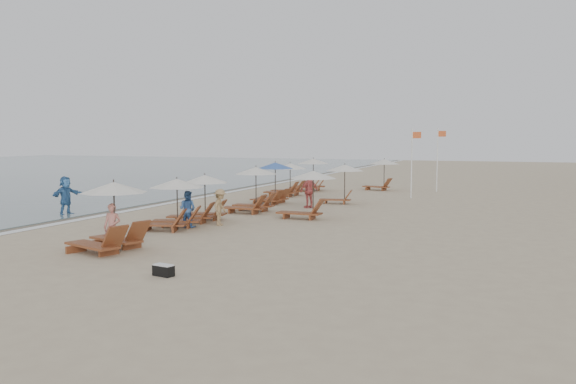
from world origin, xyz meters
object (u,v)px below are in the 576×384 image
at_px(inland_station_0, 307,191).
at_px(inland_station_2, 381,171).
at_px(inland_station_1, 341,178).
at_px(beachgoer_mid_a, 187,209).
at_px(lounger_station_2, 200,200).
at_px(beachgoer_far_a, 309,191).
at_px(beachgoer_mid_b, 220,207).
at_px(lounger_station_0, 107,220).
at_px(waterline_walker, 66,195).
at_px(flag_pole_near, 412,160).
at_px(lounger_station_4, 272,183).
at_px(lounger_station_3, 251,192).
at_px(lounger_station_5, 286,181).
at_px(duffel_bag, 163,270).
at_px(beachgoer_near, 112,228).
at_px(lounger_station_6, 310,176).
at_px(lounger_station_1, 172,204).

distance_m(inland_station_0, inland_station_2, 16.27).
distance_m(inland_station_1, beachgoer_mid_a, 11.66).
distance_m(lounger_station_2, beachgoer_far_a, 7.21).
distance_m(inland_station_1, beachgoer_mid_b, 10.44).
bearing_deg(lounger_station_0, waterline_walker, 139.03).
distance_m(lounger_station_0, flag_pole_near, 22.19).
bearing_deg(inland_station_1, lounger_station_4, -158.95).
bearing_deg(inland_station_0, lounger_station_4, 127.09).
relative_size(lounger_station_4, inland_station_0, 0.89).
bearing_deg(beachgoer_mid_a, beachgoer_far_a, -108.14).
bearing_deg(beachgoer_mid_b, lounger_station_3, 0.97).
distance_m(lounger_station_0, lounger_station_2, 7.35).
relative_size(lounger_station_4, waterline_walker, 1.31).
bearing_deg(beachgoer_mid_b, lounger_station_5, 1.82).
xyz_separation_m(beachgoer_mid_b, flag_pole_near, (5.61, 14.70, 1.62)).
bearing_deg(lounger_station_0, inland_station_0, 70.75).
xyz_separation_m(beachgoer_far_a, waterline_walker, (-10.13, -6.99, 0.01)).
distance_m(waterline_walker, duffel_bag, 15.00).
relative_size(lounger_station_4, lounger_station_5, 0.92).
bearing_deg(beachgoer_far_a, inland_station_2, -152.15).
bearing_deg(beachgoer_near, lounger_station_6, 81.39).
bearing_deg(waterline_walker, beachgoer_mid_b, -85.23).
xyz_separation_m(lounger_station_4, lounger_station_5, (-0.90, 4.46, -0.19)).
height_order(lounger_station_0, beachgoer_far_a, lounger_station_0).
height_order(lounger_station_3, waterline_walker, lounger_station_3).
bearing_deg(beachgoer_mid_b, flag_pole_near, -28.63).
height_order(lounger_station_3, lounger_station_6, lounger_station_3).
xyz_separation_m(lounger_station_5, lounger_station_6, (0.18, 4.04, 0.10)).
height_order(inland_station_1, duffel_bag, inland_station_1).
bearing_deg(beachgoer_mid_a, lounger_station_3, -95.26).
bearing_deg(beachgoer_mid_a, inland_station_0, -132.68).
relative_size(waterline_walker, flag_pole_near, 0.44).
distance_m(beachgoer_mid_b, duffel_bag, 9.42).
bearing_deg(lounger_station_5, lounger_station_6, 87.39).
distance_m(lounger_station_1, waterline_walker, 7.70).
relative_size(lounger_station_1, lounger_station_2, 1.02).
relative_size(lounger_station_2, inland_station_0, 0.94).
bearing_deg(duffel_bag, beachgoer_near, 146.14).
bearing_deg(lounger_station_6, lounger_station_0, -86.86).
height_order(lounger_station_2, inland_station_0, inland_station_0).
bearing_deg(waterline_walker, lounger_station_5, -19.54).
bearing_deg(lounger_station_5, waterline_walker, -117.03).
bearing_deg(beachgoer_near, lounger_station_3, 78.67).
bearing_deg(lounger_station_2, lounger_station_5, 93.53).
bearing_deg(lounger_station_0, lounger_station_1, 96.89).
relative_size(inland_station_0, beachgoer_mid_a, 1.80).
distance_m(lounger_station_6, beachgoer_mid_a, 18.23).
height_order(lounger_station_0, lounger_station_1, lounger_station_0).
bearing_deg(inland_station_2, lounger_station_2, -101.94).
relative_size(lounger_station_0, inland_station_2, 1.02).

